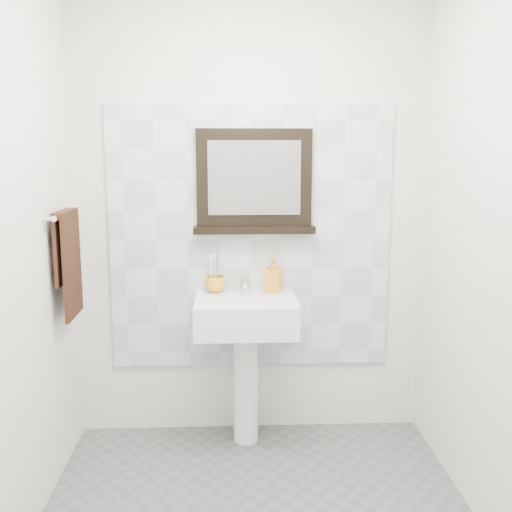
{
  "coord_description": "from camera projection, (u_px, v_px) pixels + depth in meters",
  "views": [
    {
      "loc": [
        -0.12,
        -2.29,
        1.67
      ],
      "look_at": [
        0.01,
        0.55,
        1.15
      ],
      "focal_mm": 42.0,
      "sensor_mm": 36.0,
      "label": 1
    }
  ],
  "objects": [
    {
      "name": "right_wall",
      "position": [
        511.0,
        254.0,
        2.38
      ],
      "size": [
        0.01,
        2.2,
        2.5
      ],
      "primitive_type": "cube",
      "color": "silver",
      "rests_on": "ground"
    },
    {
      "name": "toothbrush_cup",
      "position": [
        215.0,
        284.0,
        3.38
      ],
      "size": [
        0.14,
        0.14,
        0.09
      ],
      "primitive_type": "imported",
      "rotation": [
        0.0,
        0.0,
        -0.21
      ],
      "color": "orange",
      "rests_on": "pedestal_sink"
    },
    {
      "name": "hand_towel",
      "position": [
        68.0,
        255.0,
        3.05
      ],
      "size": [
        0.06,
        0.3,
        0.55
      ],
      "color": "black",
      "rests_on": "towel_bar"
    },
    {
      "name": "front_wall",
      "position": [
        286.0,
        350.0,
        1.25
      ],
      "size": [
        2.0,
        0.01,
        2.5
      ],
      "primitive_type": "cube",
      "color": "silver",
      "rests_on": "ground"
    },
    {
      "name": "splashback",
      "position": [
        250.0,
        239.0,
        3.42
      ],
      "size": [
        1.6,
        0.02,
        1.5
      ],
      "primitive_type": "cube",
      "color": "silver",
      "rests_on": "back_wall"
    },
    {
      "name": "toothbrushes",
      "position": [
        215.0,
        271.0,
        3.37
      ],
      "size": [
        0.05,
        0.04,
        0.21
      ],
      "color": "white",
      "rests_on": "toothbrush_cup"
    },
    {
      "name": "soap_dispenser",
      "position": [
        274.0,
        275.0,
        3.38
      ],
      "size": [
        0.12,
        0.12,
        0.2
      ],
      "primitive_type": "imported",
      "rotation": [
        0.0,
        0.0,
        -0.41
      ],
      "color": "orange",
      "rests_on": "pedestal_sink"
    },
    {
      "name": "framed_mirror",
      "position": [
        254.0,
        184.0,
        3.34
      ],
      "size": [
        0.68,
        0.11,
        0.58
      ],
      "color": "black",
      "rests_on": "back_wall"
    },
    {
      "name": "towel_bar",
      "position": [
        64.0,
        214.0,
        3.01
      ],
      "size": [
        0.07,
        0.4,
        0.03
      ],
      "color": "silver",
      "rests_on": "left_wall"
    },
    {
      "name": "back_wall",
      "position": [
        250.0,
        222.0,
        3.41
      ],
      "size": [
        2.0,
        0.01,
        2.5
      ],
      "primitive_type": "cube",
      "color": "silver",
      "rests_on": "ground"
    },
    {
      "name": "pedestal_sink",
      "position": [
        246.0,
        330.0,
        3.29
      ],
      "size": [
        0.55,
        0.44,
        0.96
      ],
      "color": "white",
      "rests_on": "ground"
    }
  ]
}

